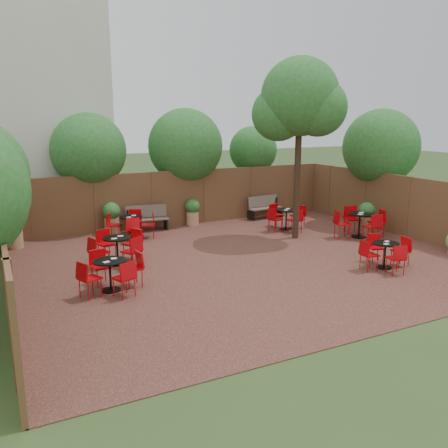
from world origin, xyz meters
name	(u,v)px	position (x,y,z in m)	size (l,w,h in m)	color
ground	(247,261)	(0.00, 0.00, 0.00)	(80.00, 80.00, 0.00)	#354F23
courtyard_paving	(247,261)	(0.00, 0.00, 0.01)	(12.00, 10.00, 0.02)	#3E1C19
fence_back	(180,198)	(0.00, 5.00, 1.00)	(12.00, 0.08, 2.00)	brown
fence_left	(3,254)	(-6.00, 0.00, 1.00)	(0.08, 10.00, 2.00)	brown
fence_right	(408,207)	(6.00, 0.00, 1.00)	(0.08, 10.00, 2.00)	brown
neighbour_building	(32,113)	(-4.50, 8.00, 4.00)	(5.00, 4.00, 8.00)	beige
overhang_foliage	(156,155)	(-1.58, 2.79, 2.76)	(15.87, 10.68, 2.75)	#1F5C1D
courtyard_tree	(300,103)	(2.64, 1.49, 4.29)	(2.62, 2.52, 5.66)	black
park_bench_left	(147,218)	(-1.36, 4.62, 0.47)	(1.46, 0.58, 0.88)	brown
park_bench_right	(264,207)	(3.36, 4.62, 0.46)	(1.44, 0.61, 0.86)	brown
bistro_tables	(239,236)	(0.28, 1.01, 0.45)	(10.03, 7.42, 0.92)	black
planters	(175,218)	(-0.68, 3.67, 0.57)	(11.44, 4.17, 1.07)	#A87854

